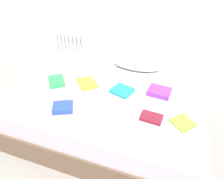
{
  "coord_description": "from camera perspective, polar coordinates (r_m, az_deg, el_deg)",
  "views": [
    {
      "loc": [
        0.62,
        -1.7,
        1.79
      ],
      "look_at": [
        0.0,
        0.05,
        0.48
      ],
      "focal_mm": 33.9,
      "sensor_mm": 36.0,
      "label": 1
    }
  ],
  "objects": [
    {
      "name": "ground_plane",
      "position": [
        2.55,
        -0.38,
        -9.47
      ],
      "size": [
        8.0,
        8.0,
        0.0
      ],
      "primitive_type": "plane",
      "color": "#9E998E"
    },
    {
      "name": "bed",
      "position": [
        2.38,
        -0.4,
        -5.24
      ],
      "size": [
        2.0,
        1.5,
        0.5
      ],
      "color": "brown",
      "rests_on": "ground"
    },
    {
      "name": "radiator",
      "position": [
        3.7,
        -11.39,
        11.66
      ],
      "size": [
        0.55,
        0.04,
        0.48
      ],
      "color": "white",
      "rests_on": "ground"
    },
    {
      "name": "pillow",
      "position": [
        2.6,
        6.72,
        6.92
      ],
      "size": [
        0.6,
        0.26,
        0.13
      ],
      "primitive_type": "ellipsoid",
      "color": "white",
      "rests_on": "bed"
    },
    {
      "name": "textbook_lime",
      "position": [
        1.94,
        18.53,
        -8.5
      ],
      "size": [
        0.25,
        0.24,
        0.02
      ],
      "primitive_type": "cube",
      "rotation": [
        0.0,
        0.0,
        -0.74
      ],
      "color": "#8CC638",
      "rests_on": "bed"
    },
    {
      "name": "textbook_blue",
      "position": [
        2.02,
        -13.1,
        -4.71
      ],
      "size": [
        0.23,
        0.22,
        0.05
      ],
      "primitive_type": "cube",
      "rotation": [
        0.0,
        0.0,
        0.45
      ],
      "color": "#2847B7",
      "rests_on": "bed"
    },
    {
      "name": "textbook_maroon",
      "position": [
        1.91,
        10.59,
        -7.44
      ],
      "size": [
        0.2,
        0.14,
        0.03
      ],
      "primitive_type": "cube",
      "rotation": [
        0.0,
        0.0,
        -0.07
      ],
      "color": "maroon",
      "rests_on": "bed"
    },
    {
      "name": "textbook_yellow",
      "position": [
        2.33,
        -6.81,
        1.7
      ],
      "size": [
        0.29,
        0.29,
        0.03
      ],
      "primitive_type": "cube",
      "rotation": [
        0.0,
        0.0,
        -0.81
      ],
      "color": "yellow",
      "rests_on": "bed"
    },
    {
      "name": "textbook_teal",
      "position": [
        2.2,
        2.74,
        -0.3
      ],
      "size": [
        0.26,
        0.24,
        0.03
      ],
      "primitive_type": "cube",
      "rotation": [
        0.0,
        0.0,
        -0.3
      ],
      "color": "teal",
      "rests_on": "bed"
    },
    {
      "name": "textbook_purple",
      "position": [
        2.22,
        12.66,
        -0.58
      ],
      "size": [
        0.24,
        0.2,
        0.05
      ],
      "primitive_type": "cube",
      "rotation": [
        0.0,
        0.0,
        -0.09
      ],
      "color": "purple",
      "rests_on": "bed"
    },
    {
      "name": "textbook_green",
      "position": [
        2.42,
        -14.75,
        2.19
      ],
      "size": [
        0.27,
        0.28,
        0.04
      ],
      "primitive_type": "cube",
      "rotation": [
        0.0,
        0.0,
        -0.9
      ],
      "color": "green",
      "rests_on": "bed"
    }
  ]
}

